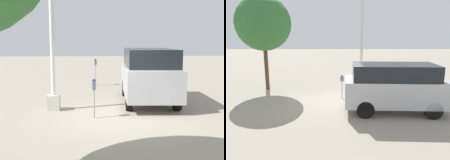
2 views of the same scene
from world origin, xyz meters
The scene contains 5 objects.
ground_plane centered at (0.00, 0.00, 0.00)m, with size 80.00×80.00×0.00m, color gray.
parking_meter_near centered at (0.25, 0.64, 0.95)m, with size 0.21×0.13×1.29m.
lamp_post centered at (1.46, 2.10, 2.41)m, with size 0.44×0.44×6.97m.
parked_van centered at (2.57, -1.55, 1.19)m, with size 4.63×2.20×2.19m.
street_tree centered at (-4.46, 2.68, 4.09)m, with size 3.33×3.33×5.77m.
Camera 2 is at (-0.11, -11.02, 3.49)m, focal length 35.00 mm.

